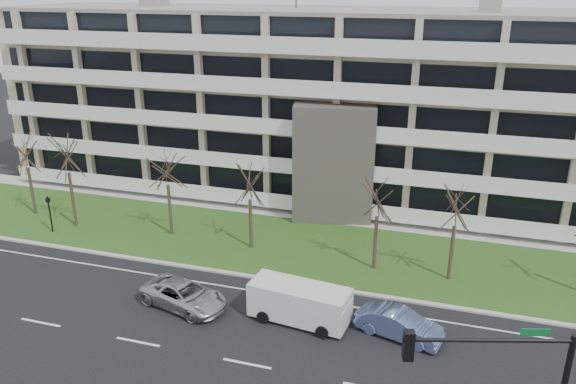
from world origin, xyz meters
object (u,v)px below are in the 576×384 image
(blue_sedan, at_px, (399,324))
(white_van, at_px, (301,301))
(silver_pickup, at_px, (184,295))
(pedestrian_signal, at_px, (49,210))

(blue_sedan, bearing_deg, white_van, 106.38)
(blue_sedan, distance_m, white_van, 5.32)
(silver_pickup, distance_m, blue_sedan, 12.05)
(blue_sedan, distance_m, pedestrian_signal, 26.54)
(blue_sedan, relative_size, pedestrian_signal, 1.59)
(silver_pickup, height_order, blue_sedan, blue_sedan)
(pedestrian_signal, bearing_deg, blue_sedan, 0.89)
(blue_sedan, height_order, pedestrian_signal, pedestrian_signal)
(pedestrian_signal, bearing_deg, silver_pickup, -11.16)
(silver_pickup, relative_size, white_van, 0.93)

